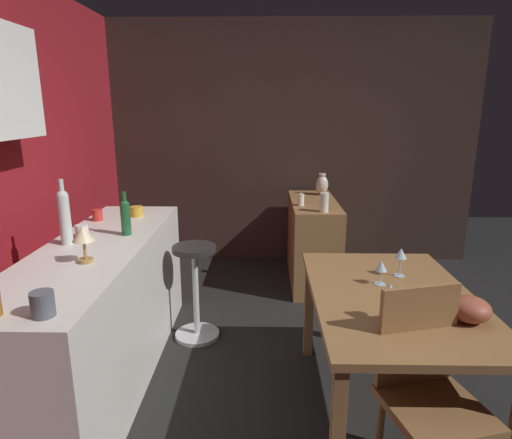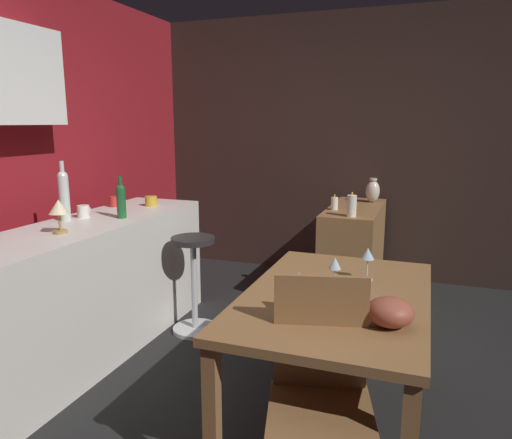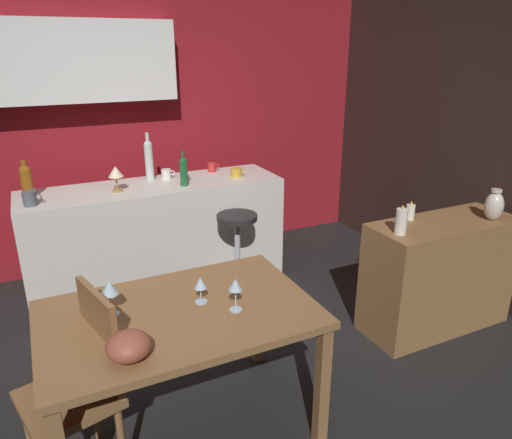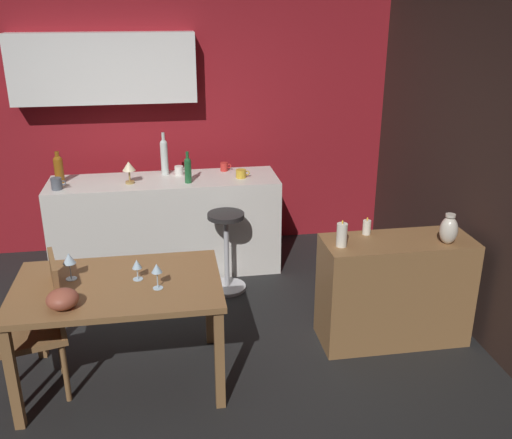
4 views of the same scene
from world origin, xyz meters
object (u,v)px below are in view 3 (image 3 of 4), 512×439
Objects in this scene: wine_glass_center at (109,289)px; sideboard_cabinet at (438,275)px; dining_table at (180,326)px; cup_mustard at (236,172)px; pillar_candle_tall at (401,221)px; counter_lamp at (116,174)px; bar_stool at (238,255)px; vase_ceramic_ivory at (494,206)px; wine_bottle_green at (184,170)px; cup_slate at (30,199)px; cup_white at (167,174)px; cup_red at (212,167)px; chair_near_window at (82,381)px; pillar_candle_short at (410,212)px; wine_glass_right at (235,286)px; wine_bottle_amber at (26,180)px; wine_glass_left at (200,284)px; wine_bottle_clear at (149,158)px; fruit_bowl at (129,346)px.

sideboard_cabinet is at bearing 2.42° from wine_glass_center.
dining_table is 10.29× the size of cup_mustard.
pillar_candle_tall is (0.51, -1.49, -0.03)m from cup_mustard.
dining_table is at bearing -174.09° from sideboard_cabinet.
bar_stool is at bearing -28.91° from counter_lamp.
counter_lamp is at bearing 145.68° from vase_ceramic_ivory.
wine_bottle_green is 2.25× the size of cup_slate.
cup_white is 1.09× the size of cup_red.
chair_near_window is 4.84× the size of pillar_candle_tall.
pillar_candle_short is (1.79, 0.35, 0.22)m from dining_table.
cup_slate is 0.57× the size of vase_ceramic_ivory.
counter_lamp is at bearing 173.36° from wine_bottle_green.
cup_slate reaches higher than wine_glass_center.
wine_glass_right is at bearing -113.75° from bar_stool.
wine_bottle_amber is at bearing 108.67° from dining_table.
pillar_candle_tall is at bearing 5.42° from wine_glass_left.
cup_slate reaches higher than wine_glass_right.
wine_bottle_green is at bearing 139.63° from vase_ceramic_ivory.
bar_stool is 1.10m from wine_bottle_clear.
counter_lamp is (-0.32, -0.24, -0.04)m from wine_bottle_clear.
dining_table is 1.83× the size of bar_stool.
chair_near_window reaches higher than fruit_bowl.
wine_glass_right is 0.43× the size of wine_bottle_clear.
cup_white is 2.00m from pillar_candle_short.
cup_slate reaches higher than cup_mustard.
fruit_bowl is at bearing -124.49° from cup_mustard.
vase_ceramic_ivory is (0.76, -0.08, 0.02)m from pillar_candle_tall.
cup_white is (-0.37, 0.65, 0.55)m from bar_stool.
wine_glass_left is 1.87m from cup_mustard.
fruit_bowl is 2.09m from wine_bottle_amber.
wine_bottle_clear is 0.37m from wine_bottle_green.
wine_glass_center is at bearing 90.87° from fruit_bowl.
bar_stool is at bearing 139.19° from sideboard_cabinet.
pillar_candle_tall is (1.41, 0.13, 0.06)m from wine_glass_left.
bar_stool is 3.26× the size of vase_ceramic_ivory.
cup_red is at bearing 64.70° from dining_table.
cup_slate reaches higher than bar_stool.
wine_bottle_clear reaches higher than counter_lamp.
cup_slate is (-0.94, -0.32, -0.13)m from wine_bottle_clear.
bar_stool is at bearing 43.07° from chair_near_window.
fruit_bowl is at bearing -127.53° from bar_stool.
dining_table is at bearing -124.86° from bar_stool.
cup_mustard is 1.58m from pillar_candle_tall.
cup_mustard is at bearing 66.79° from bar_stool.
wine_bottle_clear reaches higher than wine_glass_right.
cup_red is (0.57, 0.02, -0.14)m from wine_bottle_clear.
cup_white is at bearing 3.81° from wine_bottle_amber.
chair_near_window is at bearing -177.41° from vase_ceramic_ivory.
wine_glass_left is at bearing -112.41° from cup_red.
wine_glass_right is 2.08m from wine_bottle_amber.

